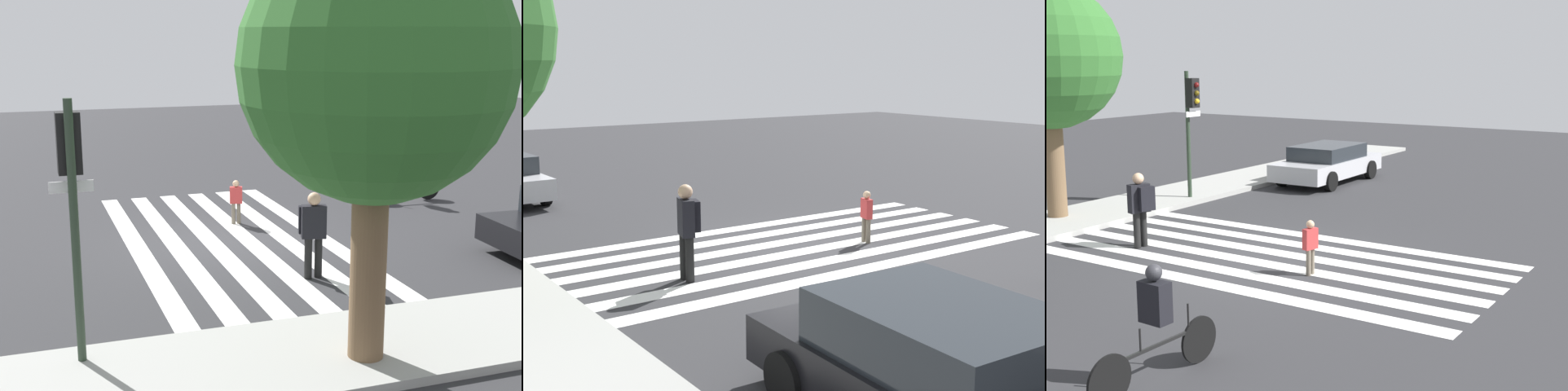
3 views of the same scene
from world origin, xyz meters
The scene contains 9 objects.
ground_plane centered at (0.00, 0.00, 0.00)m, with size 60.00×60.00×0.00m, color #2D2D30.
sidewalk_curb centered at (0.00, 6.25, 0.07)m, with size 36.00×2.50×0.14m.
crosswalk_stripes centered at (0.00, 0.00, 0.00)m, with size 4.57×10.00×0.01m.
traffic_light centered at (3.78, 5.35, 2.67)m, with size 0.60×0.50×3.81m.
street_tree centered at (-0.06, 6.65, 4.19)m, with size 3.68×3.68×6.07m.
pedestrian_child_with_backpack centered at (-0.80, 2.90, 0.99)m, with size 0.51×0.47×1.69m.
pedestrian_adult_yellow_jacket centered at (-0.58, -1.41, 0.62)m, with size 0.33×0.21×1.10m.
cyclist_far_lane centered at (-5.72, -2.24, 0.87)m, with size 2.26×0.41×1.62m.
car_parked_silver_sedan centered at (8.82, 3.73, 0.68)m, with size 4.64×2.11×1.29m.
Camera 3 is at (-12.24, -8.63, 4.22)m, focal length 50.00 mm.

